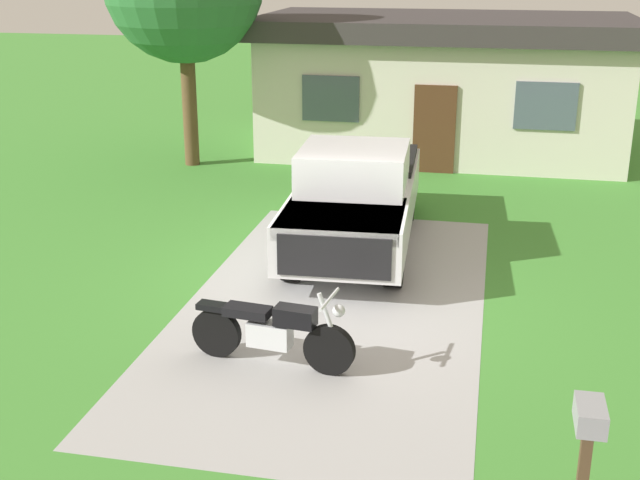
# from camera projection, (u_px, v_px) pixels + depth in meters

# --- Properties ---
(ground_plane) EXTENTS (80.00, 80.00, 0.00)m
(ground_plane) POSITION_uv_depth(u_px,v_px,m) (335.00, 304.00, 12.52)
(ground_plane) COLOR #428A33
(driveway_pad) EXTENTS (4.41, 8.93, 0.01)m
(driveway_pad) POSITION_uv_depth(u_px,v_px,m) (335.00, 304.00, 12.52)
(driveway_pad) COLOR #A6A6A6
(driveway_pad) RESTS_ON ground
(motorcycle) EXTENTS (2.21, 0.70, 1.09)m
(motorcycle) POSITION_uv_depth(u_px,v_px,m) (273.00, 331.00, 10.53)
(motorcycle) COLOR black
(motorcycle) RESTS_ON ground
(pickup_truck) EXTENTS (2.28, 5.72, 1.90)m
(pickup_truck) POSITION_uv_depth(u_px,v_px,m) (356.00, 194.00, 14.77)
(pickup_truck) COLOR black
(pickup_truck) RESTS_ON ground
(mailbox) EXTENTS (0.26, 0.48, 1.26)m
(mailbox) POSITION_uv_depth(u_px,v_px,m) (588.00, 432.00, 7.38)
(mailbox) COLOR #4C3823
(mailbox) RESTS_ON ground
(neighbor_house) EXTENTS (9.60, 5.60, 3.50)m
(neighbor_house) POSITION_uv_depth(u_px,v_px,m) (443.00, 83.00, 21.82)
(neighbor_house) COLOR beige
(neighbor_house) RESTS_ON ground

